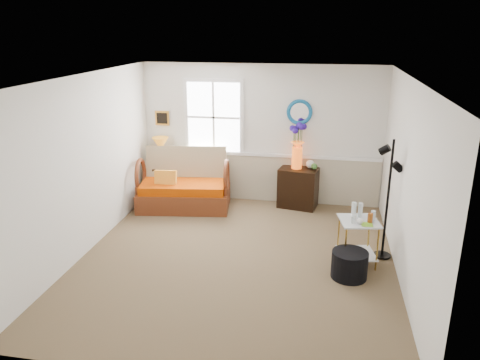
% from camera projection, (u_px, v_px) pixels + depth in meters
% --- Properties ---
extents(floor, '(4.50, 5.00, 0.01)m').
position_uv_depth(floor, '(236.00, 259.00, 6.83)').
color(floor, brown).
rests_on(floor, ground).
extents(ceiling, '(4.50, 5.00, 0.01)m').
position_uv_depth(ceiling, '(236.00, 78.00, 6.01)').
color(ceiling, white).
rests_on(ceiling, walls).
extents(walls, '(4.51, 5.01, 2.60)m').
position_uv_depth(walls, '(236.00, 174.00, 6.42)').
color(walls, silver).
rests_on(walls, floor).
extents(wainscot, '(4.46, 0.02, 0.90)m').
position_uv_depth(wainscot, '(260.00, 178.00, 9.00)').
color(wainscot, '#AFA38A').
rests_on(wainscot, walls).
extents(chair_rail, '(4.46, 0.04, 0.06)m').
position_uv_depth(chair_rail, '(261.00, 155.00, 8.84)').
color(chair_rail, white).
rests_on(chair_rail, walls).
extents(window, '(1.14, 0.06, 1.44)m').
position_uv_depth(window, '(214.00, 117.00, 8.78)').
color(window, white).
rests_on(window, walls).
extents(picture, '(0.28, 0.03, 0.28)m').
position_uv_depth(picture, '(162.00, 118.00, 8.98)').
color(picture, '#AE7325').
rests_on(picture, walls).
extents(mirror, '(0.47, 0.07, 0.47)m').
position_uv_depth(mirror, '(300.00, 112.00, 8.47)').
color(mirror, '#167DA9').
rests_on(mirror, walls).
extents(loveseat, '(1.77, 1.16, 1.08)m').
position_uv_depth(loveseat, '(184.00, 180.00, 8.61)').
color(loveseat, maroon).
rests_on(loveseat, floor).
extents(throw_pillow, '(0.40, 0.13, 0.40)m').
position_uv_depth(throw_pillow, '(166.00, 181.00, 8.49)').
color(throw_pillow, orange).
rests_on(throw_pillow, loveseat).
extents(lamp_stand, '(0.45, 0.45, 0.65)m').
position_uv_depth(lamp_stand, '(163.00, 182.00, 9.15)').
color(lamp_stand, black).
rests_on(lamp_stand, floor).
extents(table_lamp, '(0.42, 0.42, 0.57)m').
position_uv_depth(table_lamp, '(161.00, 152.00, 8.99)').
color(table_lamp, orange).
rests_on(table_lamp, lamp_stand).
extents(potted_plant, '(0.30, 0.34, 0.26)m').
position_uv_depth(potted_plant, '(170.00, 160.00, 9.00)').
color(potted_plant, '#417630').
rests_on(potted_plant, lamp_stand).
extents(cabinet, '(0.76, 0.57, 0.74)m').
position_uv_depth(cabinet, '(298.00, 188.00, 8.69)').
color(cabinet, black).
rests_on(cabinet, floor).
extents(flower_vase, '(0.29, 0.29, 0.83)m').
position_uv_depth(flower_vase, '(297.00, 146.00, 8.48)').
color(flower_vase, '#E85512').
rests_on(flower_vase, cabinet).
extents(side_table, '(0.61, 0.61, 0.66)m').
position_uv_depth(side_table, '(357.00, 242.00, 6.61)').
color(side_table, '#AA812D').
rests_on(side_table, floor).
extents(tabletop_items, '(0.40, 0.40, 0.23)m').
position_uv_depth(tabletop_items, '(363.00, 213.00, 6.46)').
color(tabletop_items, silver).
rests_on(tabletop_items, side_table).
extents(floor_lamp, '(0.32, 0.32, 1.77)m').
position_uv_depth(floor_lamp, '(388.00, 200.00, 6.63)').
color(floor_lamp, black).
rests_on(floor_lamp, floor).
extents(ottoman, '(0.58, 0.58, 0.37)m').
position_uv_depth(ottoman, '(349.00, 265.00, 6.28)').
color(ottoman, black).
rests_on(ottoman, floor).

